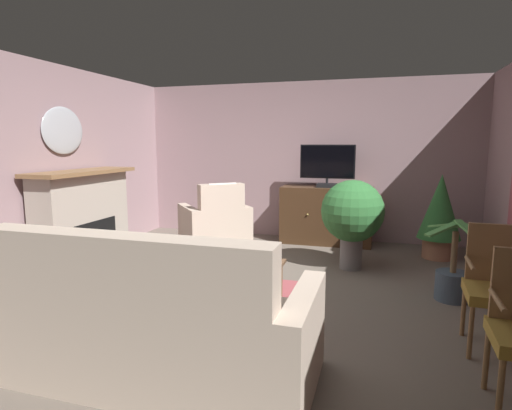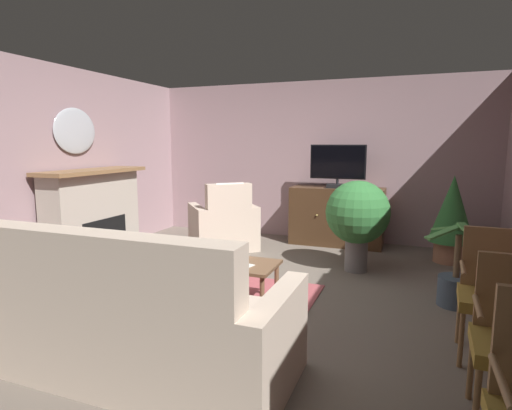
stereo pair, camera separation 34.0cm
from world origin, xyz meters
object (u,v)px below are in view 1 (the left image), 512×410
Objects in this scene: coffee_table at (229,267)px; fireplace at (85,220)px; tv_cabinet at (326,217)px; sofa_floral at (150,329)px; side_chair_nearest_door at (496,284)px; wall_mirror_oval at (63,131)px; potted_plant_on_hearth_side at (352,214)px; television at (327,165)px; potted_plant_small_fern_corner at (440,212)px; folded_newspaper at (241,266)px; tv_remote at (247,262)px; armchair_beside_cabinet at (215,227)px; potted_plant_leafy_by_curtain at (453,280)px; cat at (188,262)px.

fireplace is at bearing 161.20° from coffee_table.
fireplace is 1.16× the size of tv_cabinet.
sofa_floral is 2.59m from side_chair_nearest_door.
fireplace reaches higher than tv_cabinet.
potted_plant_on_hearth_side is (3.61, 0.77, -1.03)m from wall_mirror_oval.
potted_plant_small_fern_corner is (1.59, -0.40, -0.61)m from television.
fireplace reaches higher than folded_newspaper.
sofa_floral is at bearing -40.77° from wall_mirror_oval.
television is 2.91m from tv_remote.
armchair_beside_cabinet is at bearing 36.57° from wall_mirror_oval.
potted_plant_on_hearth_side reaches higher than potted_plant_leafy_by_curtain.
wall_mirror_oval is 0.62× the size of potted_plant_small_fern_corner.
fireplace is 0.75× the size of sofa_floral.
fireplace is 2.60m from folded_newspaper.
cat is at bearing -135.74° from tv_remote.
tv_remote is 1.79m from potted_plant_on_hearth_side.
tv_remote is 0.08× the size of sofa_floral.
sofa_floral is at bearing -75.04° from armchair_beside_cabinet.
fireplace is at bearing -144.56° from tv_cabinet.
tv_cabinet is 1.68× the size of television.
potted_plant_on_hearth_side is at bearing -68.96° from television.
tv_cabinet is 2.90m from coffee_table.
tv_cabinet is at bearing 78.09° from coffee_table.
television is 1.01× the size of potted_plant_leafy_by_curtain.
tv_remote is at bearing 80.25° from sofa_floral.
fireplace is 1.72× the size of side_chair_nearest_door.
tv_remote is 2.25m from armchair_beside_cabinet.
tv_remote is 0.11m from folded_newspaper.
side_chair_nearest_door reaches higher than coffee_table.
cat is at bearing 6.93° from fireplace.
coffee_table is (-0.60, -2.83, -0.04)m from tv_cabinet.
wall_mirror_oval is 1.02× the size of cat.
tv_cabinet is 4.25m from sofa_floral.
tv_remote is at bearing 173.31° from side_chair_nearest_door.
coffee_table is 3.49× the size of folded_newspaper.
side_chair_nearest_door is 3.41m from cat.
side_chair_nearest_door is (2.27, -0.23, 0.13)m from coffee_table.
fireplace is at bearing 0.00° from wall_mirror_oval.
sofa_floral reaches higher than armchair_beside_cabinet.
cat is (-3.17, 1.17, -0.42)m from side_chair_nearest_door.
tv_cabinet is at bearing 33.25° from wall_mirror_oval.
tv_remote is 1.41m from sofa_floral.
wall_mirror_oval is 0.69× the size of coffee_table.
wall_mirror_oval reaches higher than coffee_table.
sofa_floral is (2.24, -2.14, -0.24)m from fireplace.
side_chair_nearest_door is at bearing -61.33° from tv_cabinet.
potted_plant_leafy_by_curtain reaches higher than cat.
potted_plant_small_fern_corner is 1.03× the size of potted_plant_on_hearth_side.
potted_plant_small_fern_corner is at bearing 134.45° from tv_remote.
potted_plant_leafy_by_curtain is at bearing -53.70° from tv_cabinet.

